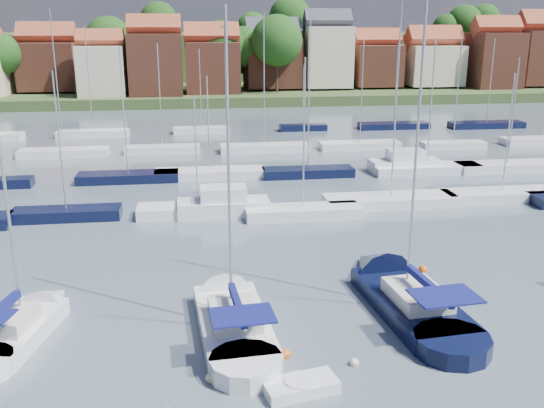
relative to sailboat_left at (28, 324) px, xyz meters
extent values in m
plane|color=#4B5965|center=(15.69, 37.23, -0.37)|extent=(260.00, 260.00, 0.00)
cube|color=silver|center=(-0.19, -0.81, -0.12)|extent=(3.65, 6.15, 1.20)
cone|color=silver|center=(0.63, 2.69, -0.12)|extent=(2.97, 3.27, 2.40)
cube|color=beige|center=(-0.28, -1.20, 0.83)|extent=(2.18, 2.72, 0.70)
cylinder|color=#B2B2B7|center=(-0.10, -0.42, 5.81)|extent=(0.14, 0.14, 10.66)
cylinder|color=#B2B2B7|center=(-0.46, -1.98, 1.68)|extent=(0.83, 3.14, 0.10)
cube|color=#111557|center=(-0.46, -1.98, 1.83)|extent=(0.98, 3.03, 0.35)
cube|color=silver|center=(9.73, -1.43, -0.12)|extent=(3.67, 7.79, 1.20)
cone|color=silver|center=(9.41, 3.30, -0.12)|extent=(3.41, 3.90, 3.16)
cylinder|color=silver|center=(9.99, -5.22, -0.12)|extent=(3.37, 3.37, 1.20)
cube|color=beige|center=(9.77, -1.96, 0.83)|extent=(2.43, 3.31, 0.70)
cylinder|color=#B2B2B7|center=(9.70, -0.91, 7.51)|extent=(0.14, 0.14, 14.06)
cylinder|color=#B2B2B7|center=(9.84, -3.01, 1.68)|extent=(0.39, 4.22, 0.10)
cube|color=#111557|center=(9.84, -3.01, 1.83)|extent=(0.57, 4.02, 0.35)
cube|color=#111557|center=(9.93, -4.38, 1.98)|extent=(2.81, 2.08, 0.08)
cube|color=black|center=(18.89, -0.48, -0.12)|extent=(4.19, 8.63, 1.20)
cone|color=black|center=(18.43, 4.72, -0.12)|extent=(3.82, 4.35, 3.48)
cylinder|color=black|center=(19.25, -4.65, -0.12)|extent=(3.77, 3.77, 1.20)
cube|color=beige|center=(18.94, -1.06, 0.83)|extent=(2.73, 3.68, 0.70)
cylinder|color=#B2B2B7|center=(18.84, 0.10, 8.40)|extent=(0.14, 0.14, 15.83)
cylinder|color=#B2B2B7|center=(19.04, -2.22, 1.68)|extent=(0.50, 4.63, 0.10)
cube|color=#111557|center=(19.04, -2.22, 1.83)|extent=(0.68, 4.42, 0.35)
cube|color=#111557|center=(19.17, -3.72, 1.98)|extent=(3.13, 2.34, 0.08)
cube|color=silver|center=(12.03, -6.69, -0.16)|extent=(3.16, 1.94, 0.58)
cylinder|color=silver|center=(12.03, -6.69, 0.00)|extent=(1.37, 1.37, 0.37)
sphere|color=beige|center=(8.51, -5.42, -0.37)|extent=(0.48, 0.48, 0.48)
sphere|color=#D85914|center=(11.85, -3.96, -0.37)|extent=(0.50, 0.50, 0.50)
sphere|color=beige|center=(14.68, -5.03, -0.37)|extent=(0.41, 0.41, 0.41)
sphere|color=#D85914|center=(21.46, 4.45, -0.37)|extent=(0.55, 0.55, 0.55)
sphere|color=#D85914|center=(18.90, -1.57, -0.37)|extent=(0.48, 0.48, 0.48)
cube|color=black|center=(-1.42, 17.77, -0.02)|extent=(8.01, 2.24, 1.00)
cylinder|color=#B2B2B7|center=(-1.42, 17.77, 5.56)|extent=(0.12, 0.12, 10.16)
cube|color=silver|center=(8.42, 17.43, -0.02)|extent=(9.22, 2.58, 1.00)
cylinder|color=#B2B2B7|center=(8.42, 17.43, 4.57)|extent=(0.12, 0.12, 8.18)
cube|color=silver|center=(16.32, 15.84, -0.02)|extent=(8.78, 2.46, 1.00)
cylinder|color=#B2B2B7|center=(16.32, 15.84, 6.01)|extent=(0.12, 0.12, 11.06)
cube|color=silver|center=(23.92, 17.89, -0.02)|extent=(10.79, 3.02, 1.00)
cylinder|color=#B2B2B7|center=(23.92, 17.89, 7.92)|extent=(0.12, 0.12, 14.87)
cube|color=silver|center=(33.67, 18.25, -0.02)|extent=(10.13, 2.84, 1.00)
cylinder|color=#B2B2B7|center=(33.67, 18.25, 5.28)|extent=(0.12, 0.12, 9.59)
cube|color=silver|center=(10.38, 17.23, 0.13)|extent=(7.00, 2.60, 1.40)
cube|color=silver|center=(10.38, 17.23, 1.23)|extent=(3.50, 2.20, 1.30)
cube|color=black|center=(2.14, 28.86, -0.02)|extent=(9.30, 2.60, 1.00)
cylinder|color=#B2B2B7|center=(2.14, 28.86, 6.22)|extent=(0.12, 0.12, 11.48)
cube|color=silver|center=(9.75, 29.24, -0.02)|extent=(10.40, 2.91, 1.00)
cylinder|color=#B2B2B7|center=(9.75, 29.24, 4.87)|extent=(0.12, 0.12, 8.77)
cube|color=black|center=(19.17, 28.51, -0.02)|extent=(8.80, 2.46, 1.00)
cylinder|color=#B2B2B7|center=(19.17, 28.51, 7.65)|extent=(0.12, 0.12, 14.33)
cube|color=silver|center=(31.09, 28.39, -0.02)|extent=(10.73, 3.00, 1.00)
cylinder|color=#B2B2B7|center=(31.09, 28.39, 6.55)|extent=(0.12, 0.12, 12.14)
cube|color=silver|center=(39.51, 28.19, -0.02)|extent=(10.48, 2.93, 1.00)
cylinder|color=#B2B2B7|center=(39.51, 28.19, 5.62)|extent=(0.12, 0.12, 10.28)
cube|color=silver|center=(29.15, 29.23, 0.13)|extent=(7.00, 2.60, 1.40)
cube|color=silver|center=(29.15, 29.23, 1.23)|extent=(3.50, 2.20, 1.30)
cube|color=silver|center=(-6.02, 41.44, -0.02)|extent=(9.71, 2.72, 1.00)
cylinder|color=#B2B2B7|center=(-6.02, 41.44, 7.92)|extent=(0.12, 0.12, 14.88)
cube|color=silver|center=(4.85, 41.74, -0.02)|extent=(8.49, 2.38, 1.00)
cylinder|color=#B2B2B7|center=(4.85, 41.74, 6.14)|extent=(0.12, 0.12, 11.31)
cube|color=silver|center=(16.48, 41.00, -0.02)|extent=(10.16, 2.85, 1.00)
cylinder|color=#B2B2B7|center=(16.48, 41.00, 7.78)|extent=(0.12, 0.12, 14.59)
cube|color=silver|center=(27.86, 41.12, -0.02)|extent=(9.53, 2.67, 1.00)
cylinder|color=#B2B2B7|center=(27.86, 41.12, 6.44)|extent=(0.12, 0.12, 11.91)
cube|color=silver|center=(38.85, 39.73, -0.02)|extent=(7.62, 2.13, 1.00)
cylinder|color=#B2B2B7|center=(38.85, 39.73, 6.55)|extent=(0.12, 0.12, 12.13)
cube|color=silver|center=(50.91, 40.81, -0.02)|extent=(10.17, 2.85, 1.00)
cube|color=silver|center=(-4.57, 53.78, -0.02)|extent=(9.24, 2.59, 1.00)
cylinder|color=#B2B2B7|center=(-4.57, 53.78, 7.06)|extent=(0.12, 0.12, 13.17)
cube|color=silver|center=(9.61, 54.53, -0.02)|extent=(7.57, 2.12, 1.00)
cylinder|color=#B2B2B7|center=(9.61, 54.53, 5.60)|extent=(0.12, 0.12, 10.24)
cube|color=black|center=(23.57, 54.70, -0.02)|extent=(6.58, 1.84, 1.00)
cylinder|color=#B2B2B7|center=(23.57, 54.70, 4.49)|extent=(0.12, 0.12, 8.01)
cube|color=black|center=(36.63, 54.63, -0.02)|extent=(9.92, 2.78, 1.00)
cylinder|color=#B2B2B7|center=(36.63, 54.63, 5.94)|extent=(0.12, 0.12, 10.92)
cube|color=black|center=(49.97, 53.59, -0.02)|extent=(10.55, 2.95, 1.00)
cylinder|color=#B2B2B7|center=(49.97, 53.59, 6.24)|extent=(0.12, 0.12, 11.51)
cube|color=#354924|center=(15.69, 114.23, -0.07)|extent=(200.00, 70.00, 3.00)
cube|color=#354924|center=(15.69, 139.23, 4.63)|extent=(200.00, 60.00, 14.00)
cube|color=brown|center=(-17.96, 95.02, 6.20)|extent=(10.37, 9.97, 8.73)
cube|color=brown|center=(-17.96, 95.02, 11.83)|extent=(10.57, 5.13, 5.13)
cube|color=beige|center=(-7.05, 86.23, 5.71)|extent=(8.09, 8.80, 8.96)
cube|color=brown|center=(-7.05, 86.23, 11.18)|extent=(8.25, 4.00, 4.00)
cube|color=brown|center=(2.34, 87.16, 6.72)|extent=(9.36, 10.17, 10.97)
cube|color=brown|center=(2.34, 87.16, 13.35)|extent=(9.54, 4.63, 4.63)
cube|color=brown|center=(12.65, 88.88, 5.94)|extent=(9.90, 8.56, 9.42)
cube|color=brown|center=(12.65, 88.88, 11.87)|extent=(10.10, 4.90, 4.90)
cube|color=brown|center=(24.79, 93.87, 6.58)|extent=(10.59, 8.93, 9.49)
cube|color=#383A42|center=(24.79, 93.87, 12.62)|extent=(10.80, 5.24, 5.24)
cube|color=beige|center=(35.40, 93.02, 7.66)|extent=(9.01, 8.61, 11.65)
cube|color=#383A42|center=(35.40, 93.02, 14.58)|extent=(9.19, 4.46, 4.46)
cube|color=brown|center=(45.86, 94.22, 5.83)|extent=(9.10, 9.34, 8.00)
cube|color=brown|center=(45.86, 94.22, 10.95)|extent=(9.28, 4.50, 4.50)
cube|color=beige|center=(57.64, 93.82, 5.77)|extent=(10.86, 9.59, 7.88)
cube|color=brown|center=(57.64, 93.82, 11.04)|extent=(11.07, 5.37, 5.37)
cube|color=brown|center=(69.45, 91.14, 6.72)|extent=(9.18, 9.96, 10.97)
cube|color=brown|center=(69.45, 91.14, 13.33)|extent=(9.36, 4.54, 4.54)
cube|color=brown|center=(80.87, 92.44, 7.21)|extent=(11.39, 9.67, 10.76)
cylinder|color=#382619|center=(72.46, 112.74, 8.14)|extent=(0.50, 0.50, 4.47)
sphere|color=#205019|center=(72.46, 112.74, 14.21)|extent=(8.18, 8.18, 8.18)
cylinder|color=#382619|center=(19.15, 93.16, 3.46)|extent=(0.50, 0.50, 4.46)
sphere|color=#205019|center=(19.15, 93.16, 9.51)|extent=(8.15, 8.15, 8.15)
cylinder|color=#382619|center=(30.91, 110.90, 8.21)|extent=(0.50, 0.50, 5.15)
sphere|color=#205019|center=(30.91, 110.90, 15.19)|extent=(9.41, 9.41, 9.41)
cylinder|color=#382619|center=(2.15, 113.54, 8.31)|extent=(0.50, 0.50, 4.56)
sphere|color=#205019|center=(2.15, 113.54, 14.50)|extent=(8.34, 8.34, 8.34)
cylinder|color=#382619|center=(-7.55, 102.47, 3.81)|extent=(0.50, 0.50, 5.15)
sphere|color=#205019|center=(-7.55, 102.47, 10.80)|extent=(9.42, 9.42, 9.42)
cylinder|color=#382619|center=(-22.98, 104.55, 6.39)|extent=(0.50, 0.50, 3.42)
sphere|color=#205019|center=(-22.98, 104.55, 11.03)|extent=(6.26, 6.26, 6.26)
cylinder|color=#382619|center=(29.45, 101.93, 3.12)|extent=(0.50, 0.50, 3.77)
sphere|color=#205019|center=(29.45, 101.93, 8.23)|extent=(6.89, 6.89, 6.89)
cylinder|color=#382619|center=(24.74, 88.17, 3.84)|extent=(0.50, 0.50, 5.21)
sphere|color=#205019|center=(24.74, 88.17, 10.91)|extent=(9.53, 9.53, 9.53)
cylinder|color=#382619|center=(77.62, 98.85, 2.72)|extent=(0.50, 0.50, 2.97)
sphere|color=#205019|center=(77.62, 98.85, 6.75)|extent=(5.44, 5.44, 5.44)
cylinder|color=#382619|center=(14.54, 90.98, 3.65)|extent=(0.50, 0.50, 4.84)
sphere|color=#205019|center=(14.54, 90.98, 10.22)|extent=(8.85, 8.85, 8.85)
cylinder|color=#382619|center=(68.37, 112.94, 7.80)|extent=(0.50, 0.50, 3.72)
sphere|color=#205019|center=(68.37, 112.94, 12.84)|extent=(6.80, 6.80, 6.80)
cylinder|color=#382619|center=(69.74, 91.35, 3.26)|extent=(0.50, 0.50, 4.05)
sphere|color=#205019|center=(69.74, 91.35, 8.75)|extent=(7.40, 7.40, 7.40)
cylinder|color=#382619|center=(-25.27, 90.02, 3.23)|extent=(0.50, 0.50, 4.00)
sphere|color=#205019|center=(-25.27, 90.02, 8.67)|extent=(7.32, 7.32, 7.32)
cylinder|color=#382619|center=(22.52, 110.52, 7.54)|extent=(0.50, 0.50, 3.93)
sphere|color=#205019|center=(22.52, 110.52, 12.88)|extent=(7.19, 7.19, 7.19)
cylinder|color=#382619|center=(46.34, 97.40, 3.14)|extent=(0.50, 0.50, 3.82)
sphere|color=#205019|center=(46.34, 97.40, 8.33)|extent=(6.99, 6.99, 6.99)
cylinder|color=#382619|center=(-1.75, 90.35, 2.97)|extent=(0.50, 0.50, 3.48)
sphere|color=#205019|center=(-1.75, 90.35, 7.70)|extent=(6.37, 6.37, 6.37)
cylinder|color=#382619|center=(73.20, 100.04, 2.72)|extent=(0.50, 0.50, 2.99)
sphere|color=#205019|center=(73.20, 100.04, 6.78)|extent=(5.46, 5.46, 5.46)
cylinder|color=#382619|center=(19.30, 96.27, 2.86)|extent=(0.50, 0.50, 3.25)
sphere|color=#205019|center=(19.30, 96.27, 7.26)|extent=(5.94, 5.94, 5.94)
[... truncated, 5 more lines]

